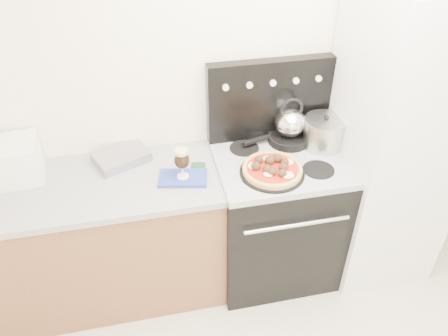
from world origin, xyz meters
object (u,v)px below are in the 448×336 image
object	(u,v)px
fridge	(392,143)
pizza	(272,168)
oven_mitt	(183,178)
stove_body	(275,218)
tea_kettle	(291,120)
skillet	(289,138)
beer_glass	(182,163)
stock_pot	(324,133)
toaster_oven	(6,162)
pizza_pan	(272,172)
base_cabinet	(102,243)

from	to	relation	value
fridge	pizza	size ratio (longest dim) A/B	5.67
fridge	pizza	distance (m)	0.79
fridge	oven_mitt	distance (m)	1.28
stove_body	tea_kettle	world-z (taller)	tea_kettle
stove_body	skillet	size ratio (longest dim) A/B	3.44
beer_glass	stock_pot	world-z (taller)	beer_glass
toaster_oven	skillet	size ratio (longest dim) A/B	1.39
stove_body	oven_mitt	world-z (taller)	oven_mitt
pizza_pan	stock_pot	size ratio (longest dim) A/B	1.52
beer_glass	tea_kettle	size ratio (longest dim) A/B	0.86
stock_pot	oven_mitt	bearing A→B (deg)	-171.33
fridge	toaster_oven	bearing A→B (deg)	175.07
oven_mitt	stock_pot	xyz separation A→B (m)	(0.88, 0.13, 0.10)
pizza	fridge	bearing A→B (deg)	7.09
fridge	stock_pot	bearing A→B (deg)	165.24
fridge	base_cabinet	bearing A→B (deg)	178.41
stove_body	pizza	bearing A→B (deg)	-125.57
skillet	stock_pot	size ratio (longest dim) A/B	1.06
pizza	skillet	size ratio (longest dim) A/B	1.31
base_cabinet	stove_body	distance (m)	1.11
oven_mitt	tea_kettle	bearing A→B (deg)	17.67
stove_body	toaster_oven	world-z (taller)	toaster_oven
oven_mitt	pizza_pan	size ratio (longest dim) A/B	0.73
skillet	tea_kettle	xyz separation A→B (m)	(0.00, 0.00, 0.13)
beer_glass	tea_kettle	bearing A→B (deg)	17.67
skillet	tea_kettle	distance (m)	0.13
tea_kettle	stock_pot	size ratio (longest dim) A/B	0.88
stove_body	oven_mitt	xyz separation A→B (m)	(-0.58, -0.05, 0.47)
stock_pot	beer_glass	bearing A→B (deg)	-171.33
pizza	tea_kettle	size ratio (longest dim) A/B	1.58
stove_body	pizza	size ratio (longest dim) A/B	2.63
beer_glass	skillet	bearing A→B (deg)	17.67
fridge	pizza_pan	distance (m)	0.79
toaster_oven	stove_body	bearing A→B (deg)	-11.56
base_cabinet	stock_pot	distance (m)	1.52
toaster_oven	tea_kettle	distance (m)	1.64
toaster_oven	oven_mitt	xyz separation A→B (m)	(0.94, -0.22, -0.10)
toaster_oven	pizza_pan	distance (m)	1.47
base_cabinet	pizza_pan	size ratio (longest dim) A/B	3.96
pizza_pan	fridge	bearing A→B (deg)	7.09
base_cabinet	oven_mitt	distance (m)	0.71
oven_mitt	stock_pot	bearing A→B (deg)	8.67
base_cabinet	oven_mitt	bearing A→B (deg)	-8.41
pizza	tea_kettle	bearing A→B (deg)	56.09
base_cabinet	stove_body	world-z (taller)	stove_body
beer_glass	pizza_pan	size ratio (longest dim) A/B	0.50
tea_kettle	pizza_pan	bearing A→B (deg)	-129.47
fridge	pizza	bearing A→B (deg)	-172.91
stove_body	stock_pot	distance (m)	0.64
oven_mitt	stock_pot	size ratio (longest dim) A/B	1.10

